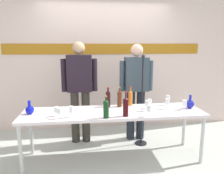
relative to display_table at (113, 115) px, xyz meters
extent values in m
plane|color=#B2B8B1|center=(0.00, 0.00, -0.69)|extent=(10.00, 10.00, 0.00)
cube|color=beige|center=(0.00, 1.36, 0.81)|extent=(5.50, 0.10, 3.00)
cube|color=#B27218|center=(0.00, 1.30, 0.92)|extent=(3.85, 0.01, 0.20)
cube|color=white|center=(0.00, 0.00, 0.03)|extent=(2.61, 0.68, 0.04)
cylinder|color=silver|center=(-1.24, -0.29, -0.34)|extent=(0.05, 0.05, 0.70)
cylinder|color=silver|center=(1.24, -0.29, -0.34)|extent=(0.05, 0.05, 0.70)
cylinder|color=silver|center=(-1.24, 0.29, -0.34)|extent=(0.05, 0.05, 0.70)
cylinder|color=silver|center=(1.24, 0.29, -0.34)|extent=(0.05, 0.05, 0.70)
sphere|color=#0E16BE|center=(-1.17, 0.02, 0.11)|extent=(0.12, 0.12, 0.12)
cylinder|color=#0E16BE|center=(-1.17, 0.02, 0.20)|extent=(0.04, 0.04, 0.08)
sphere|color=#1B20B1|center=(1.18, 0.02, 0.12)|extent=(0.13, 0.13, 0.13)
cylinder|color=#1B20B1|center=(1.18, 0.02, 0.21)|extent=(0.04, 0.04, 0.09)
cylinder|color=#333129|center=(-0.58, 0.66, -0.23)|extent=(0.14, 0.14, 0.91)
cylinder|color=#333129|center=(-0.40, 0.66, -0.23)|extent=(0.14, 0.14, 0.91)
cube|color=black|center=(-0.49, 0.66, 0.53)|extent=(0.41, 0.22, 0.61)
cylinder|color=black|center=(-0.75, 0.66, 0.50)|extent=(0.09, 0.09, 0.55)
cylinder|color=black|center=(-0.23, 0.66, 0.50)|extent=(0.09, 0.09, 0.55)
sphere|color=tan|center=(-0.49, 0.66, 0.95)|extent=(0.21, 0.21, 0.21)
cylinder|color=#1C222B|center=(0.40, 0.66, -0.24)|extent=(0.14, 0.14, 0.89)
cylinder|color=#1C222B|center=(0.58, 0.66, -0.24)|extent=(0.14, 0.14, 0.89)
cube|color=#374752|center=(0.49, 0.66, 0.50)|extent=(0.40, 0.22, 0.58)
cylinder|color=#374752|center=(0.24, 0.66, 0.47)|extent=(0.09, 0.09, 0.52)
cylinder|color=#374752|center=(0.74, 0.66, 0.47)|extent=(0.09, 0.09, 0.52)
sphere|color=beige|center=(0.49, 0.66, 0.91)|extent=(0.21, 0.21, 0.21)
cylinder|color=#35070B|center=(0.14, -0.24, 0.17)|extent=(0.07, 0.07, 0.23)
cone|color=#35070B|center=(0.14, -0.24, 0.30)|extent=(0.07, 0.07, 0.03)
cylinder|color=#35070B|center=(0.14, -0.24, 0.33)|extent=(0.02, 0.02, 0.09)
cylinder|color=red|center=(0.14, -0.24, 0.38)|extent=(0.03, 0.03, 0.02)
cylinder|color=#502310|center=(0.13, 0.22, 0.17)|extent=(0.07, 0.07, 0.24)
cone|color=#502310|center=(0.13, 0.22, 0.30)|extent=(0.07, 0.07, 0.03)
cylinder|color=#502310|center=(0.13, 0.22, 0.32)|extent=(0.02, 0.02, 0.06)
cylinder|color=gold|center=(0.13, 0.22, 0.36)|extent=(0.03, 0.03, 0.02)
cylinder|color=#0F3516|center=(-0.13, -0.27, 0.16)|extent=(0.07, 0.07, 0.22)
cone|color=#0F3516|center=(-0.13, -0.27, 0.29)|extent=(0.07, 0.07, 0.03)
cylinder|color=#0F3516|center=(-0.13, -0.27, 0.31)|extent=(0.02, 0.02, 0.07)
cylinder|color=gold|center=(-0.13, -0.27, 0.35)|extent=(0.03, 0.03, 0.02)
cylinder|color=#CB6A1C|center=(0.31, 0.28, 0.16)|extent=(0.07, 0.07, 0.21)
cone|color=#CB6A1C|center=(0.31, 0.28, 0.28)|extent=(0.07, 0.07, 0.03)
cylinder|color=#CB6A1C|center=(0.31, 0.28, 0.31)|extent=(0.02, 0.02, 0.08)
cylinder|color=#B32624|center=(0.31, 0.28, 0.36)|extent=(0.03, 0.03, 0.02)
cylinder|color=black|center=(-0.05, 0.25, 0.17)|extent=(0.07, 0.07, 0.23)
cone|color=black|center=(-0.05, 0.25, 0.30)|extent=(0.07, 0.07, 0.03)
cylinder|color=black|center=(-0.05, 0.25, 0.32)|extent=(0.03, 0.03, 0.06)
cylinder|color=#AD1917|center=(-0.05, 0.25, 0.35)|extent=(0.03, 0.03, 0.02)
cylinder|color=white|center=(-0.59, -0.19, 0.05)|extent=(0.06, 0.06, 0.00)
cylinder|color=white|center=(-0.59, -0.19, 0.09)|extent=(0.01, 0.01, 0.07)
cylinder|color=white|center=(-0.59, -0.19, 0.17)|extent=(0.06, 0.06, 0.08)
cylinder|color=white|center=(-0.79, -0.13, 0.05)|extent=(0.05, 0.05, 0.00)
cylinder|color=white|center=(-0.79, -0.13, 0.09)|extent=(0.01, 0.01, 0.06)
cylinder|color=white|center=(-0.79, -0.13, 0.15)|extent=(0.07, 0.07, 0.07)
cylinder|color=white|center=(-0.74, -0.23, 0.05)|extent=(0.06, 0.06, 0.00)
cylinder|color=white|center=(-0.74, -0.23, 0.09)|extent=(0.01, 0.01, 0.07)
cylinder|color=white|center=(-0.74, -0.23, 0.16)|extent=(0.06, 0.06, 0.07)
cylinder|color=white|center=(0.81, 0.01, 0.05)|extent=(0.06, 0.06, 0.00)
cylinder|color=white|center=(0.81, 0.01, 0.09)|extent=(0.01, 0.01, 0.07)
cylinder|color=white|center=(0.81, 0.01, 0.17)|extent=(0.06, 0.06, 0.09)
cylinder|color=white|center=(0.90, 0.21, 0.05)|extent=(0.06, 0.06, 0.00)
cylinder|color=white|center=(0.90, 0.21, 0.09)|extent=(0.01, 0.01, 0.07)
cylinder|color=white|center=(0.90, 0.21, 0.17)|extent=(0.06, 0.06, 0.09)
cylinder|color=white|center=(0.45, -0.29, 0.05)|extent=(0.06, 0.06, 0.00)
cylinder|color=white|center=(0.45, -0.29, 0.09)|extent=(0.01, 0.01, 0.07)
cylinder|color=white|center=(0.45, -0.29, 0.17)|extent=(0.06, 0.06, 0.08)
cylinder|color=white|center=(0.56, 0.08, 0.05)|extent=(0.06, 0.06, 0.00)
cylinder|color=white|center=(0.56, 0.08, 0.09)|extent=(0.01, 0.01, 0.07)
cylinder|color=white|center=(0.56, 0.08, 0.16)|extent=(0.06, 0.06, 0.08)
cylinder|color=white|center=(1.05, -0.06, 0.05)|extent=(0.06, 0.06, 0.00)
cylinder|color=white|center=(1.05, -0.06, 0.09)|extent=(0.01, 0.01, 0.06)
cylinder|color=white|center=(1.05, -0.06, 0.16)|extent=(0.07, 0.07, 0.08)
cylinder|color=white|center=(0.50, -0.04, 0.05)|extent=(0.06, 0.06, 0.00)
cylinder|color=white|center=(0.50, -0.04, 0.09)|extent=(0.01, 0.01, 0.07)
cylinder|color=white|center=(0.50, -0.04, 0.17)|extent=(0.07, 0.07, 0.09)
cylinder|color=black|center=(0.54, 0.42, -0.68)|extent=(0.20, 0.20, 0.02)
cylinder|color=black|center=(0.54, 0.42, 0.05)|extent=(0.02, 0.02, 1.48)
sphere|color=#232328|center=(0.54, 0.42, 0.82)|extent=(0.06, 0.06, 0.06)
camera|label=1|loc=(-0.39, -2.99, 1.01)|focal=34.76mm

